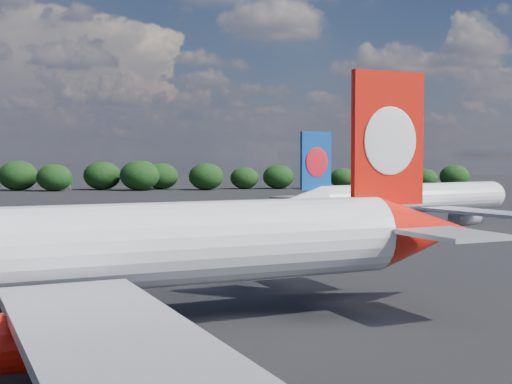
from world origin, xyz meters
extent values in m
plane|color=black|center=(0.00, 60.00, 0.00)|extent=(500.00, 500.00, 0.00)
cylinder|color=white|center=(4.80, 2.79, 5.22)|extent=(39.61, 15.93, 5.22)
cone|color=red|center=(27.91, 9.39, 5.22)|extent=(9.47, 7.32, 5.22)
cube|color=red|center=(24.89, 8.53, 11.91)|extent=(5.67, 2.08, 9.40)
ellipsoid|color=white|center=(24.98, 8.23, 11.72)|extent=(4.28, 1.41, 4.81)
ellipsoid|color=white|center=(24.80, 8.83, 11.72)|extent=(4.28, 1.41, 4.81)
cube|color=#9EA0A5|center=(27.48, 3.29, 5.64)|extent=(6.24, 7.32, 0.31)
cube|color=#9EA0A5|center=(24.32, 14.34, 5.64)|extent=(6.24, 7.32, 0.31)
cube|color=#9EA0A5|center=(6.52, -10.85, 3.55)|extent=(12.27, 21.96, 0.57)
cube|color=#9EA0A5|center=(-0.94, 15.27, 3.55)|extent=(12.27, 21.96, 0.57)
cylinder|color=red|center=(3.08, -6.40, 2.19)|extent=(5.80, 4.15, 2.82)
cube|color=#9EA0A5|center=(3.08, -6.40, 2.93)|extent=(2.30, 0.93, 1.25)
cylinder|color=red|center=(-1.52, 9.68, 2.19)|extent=(5.80, 4.15, 2.82)
cube|color=#9EA0A5|center=(-1.52, 9.68, 2.93)|extent=(2.30, 0.93, 1.25)
cylinder|color=black|center=(7.67, 0.35, 1.57)|extent=(0.36, 0.36, 2.61)
cylinder|color=black|center=(7.67, 0.35, 0.57)|extent=(1.23, 0.77, 1.15)
cylinder|color=black|center=(8.77, 0.66, 0.57)|extent=(1.23, 0.77, 1.15)
cylinder|color=black|center=(5.95, 6.37, 1.57)|extent=(0.36, 0.36, 2.61)
cylinder|color=black|center=(5.95, 6.37, 0.57)|extent=(1.23, 0.77, 1.15)
cylinder|color=black|center=(7.05, 6.69, 0.57)|extent=(1.23, 0.77, 1.15)
cylinder|color=white|center=(46.46, 60.54, 4.35)|extent=(32.32, 16.39, 4.35)
sphere|color=white|center=(61.81, 66.71, 4.35)|extent=(5.66, 5.66, 4.35)
cone|color=white|center=(27.88, 53.06, 4.35)|extent=(8.09, 6.64, 4.35)
cube|color=#0D4091|center=(30.30, 54.04, 9.93)|extent=(4.61, 2.19, 7.84)
ellipsoid|color=red|center=(30.40, 53.80, 9.77)|extent=(3.46, 1.53, 4.01)
ellipsoid|color=red|center=(30.20, 54.28, 9.77)|extent=(3.46, 1.53, 4.01)
cube|color=#9EA0A5|center=(31.28, 49.27, 4.70)|extent=(5.59, 6.31, 0.26)
cube|color=#9EA0A5|center=(27.71, 58.16, 4.70)|extent=(5.59, 6.31, 0.26)
cube|color=#9EA0A5|center=(52.30, 50.69, 2.96)|extent=(11.75, 18.27, 0.48)
cube|color=#9EA0A5|center=(43.85, 71.69, 2.96)|extent=(11.75, 18.27, 0.48)
cylinder|color=#9EA0A5|center=(52.29, 55.37, 1.83)|extent=(4.92, 3.81, 2.35)
cube|color=#9EA0A5|center=(52.29, 55.37, 2.44)|extent=(1.87, 0.96, 1.04)
cylinder|color=#9EA0A5|center=(47.09, 68.30, 1.83)|extent=(4.92, 3.81, 2.35)
cube|color=#9EA0A5|center=(47.09, 68.30, 2.44)|extent=(1.87, 0.96, 1.04)
cylinder|color=black|center=(45.82, 57.46, 1.31)|extent=(0.32, 0.32, 2.18)
cylinder|color=black|center=(45.82, 57.46, 0.48)|extent=(1.03, 0.72, 0.96)
cylinder|color=black|center=(44.93, 57.11, 0.48)|extent=(1.03, 0.72, 0.96)
cylinder|color=black|center=(43.87, 62.31, 1.31)|extent=(0.32, 0.32, 2.18)
cylinder|color=black|center=(43.87, 62.31, 0.48)|extent=(1.03, 0.72, 0.96)
cylinder|color=black|center=(42.98, 61.95, 0.48)|extent=(1.03, 0.72, 0.96)
cylinder|color=black|center=(58.58, 65.41, 1.26)|extent=(0.27, 0.27, 2.18)
cylinder|color=black|center=(58.58, 65.41, 0.39)|extent=(0.84, 0.58, 0.78)
cube|color=#125D1A|center=(-18.00, 176.00, 3.20)|extent=(6.00, 0.30, 2.60)
cylinder|color=gray|center=(-20.50, 176.00, 1.00)|extent=(0.20, 0.20, 2.00)
cylinder|color=gray|center=(-15.50, 176.00, 1.00)|extent=(0.20, 0.20, 2.00)
cube|color=#F8AF16|center=(12.00, 182.00, 4.00)|extent=(5.00, 0.30, 3.00)
cylinder|color=gray|center=(12.00, 182.00, 1.25)|extent=(0.30, 0.30, 2.50)
ellipsoid|color=black|center=(-31.51, 182.16, 4.52)|extent=(11.75, 9.94, 9.04)
ellipsoid|color=black|center=(-20.20, 176.50, 4.00)|extent=(10.41, 8.81, 8.01)
ellipsoid|color=black|center=(-6.75, 182.52, 4.37)|extent=(11.37, 9.62, 8.75)
ellipsoid|color=black|center=(4.71, 176.49, 4.56)|extent=(11.86, 10.03, 9.12)
ellipsoid|color=black|center=(11.21, 183.73, 4.05)|extent=(10.53, 8.91, 8.10)
ellipsoid|color=black|center=(24.70, 176.86, 4.11)|extent=(10.69, 9.04, 8.22)
ellipsoid|color=black|center=(37.13, 182.06, 3.44)|extent=(8.95, 7.58, 6.89)
ellipsoid|color=black|center=(47.93, 181.83, 3.82)|extent=(9.92, 8.40, 7.63)
ellipsoid|color=black|center=(60.06, 180.75, 3.48)|extent=(9.04, 7.65, 6.95)
ellipsoid|color=black|center=(69.13, 182.79, 3.24)|extent=(8.43, 7.13, 6.48)
ellipsoid|color=black|center=(81.71, 180.16, 4.14)|extent=(10.77, 9.11, 8.28)
ellipsoid|color=black|center=(94.62, 177.08, 3.14)|extent=(8.16, 6.91, 6.28)
ellipsoid|color=black|center=(105.44, 179.18, 3.72)|extent=(9.66, 8.18, 7.43)
camera|label=1|loc=(8.44, -39.87, 10.75)|focal=50.00mm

